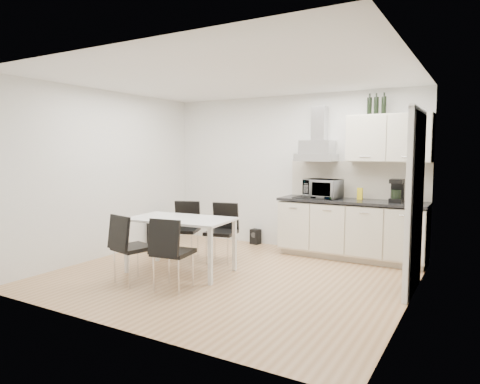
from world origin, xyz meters
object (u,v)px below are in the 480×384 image
at_px(dining_table, 181,224).
at_px(chair_far_right, 221,233).
at_px(kitchenette, 355,205).
at_px(chair_near_right, 173,253).
at_px(guitar_amp, 162,230).
at_px(floor_speaker, 255,237).
at_px(chair_near_left, 133,249).
at_px(chair_far_left, 184,231).

height_order(dining_table, chair_far_right, chair_far_right).
height_order(kitchenette, chair_near_right, kitchenette).
bearing_deg(guitar_amp, chair_far_right, 1.51).
bearing_deg(kitchenette, floor_speaker, 174.77).
distance_m(chair_far_right, chair_near_left, 1.46).
bearing_deg(floor_speaker, chair_far_right, -73.43).
bearing_deg(chair_far_left, floor_speaker, -126.82).
xyz_separation_m(dining_table, chair_far_left, (-0.40, 0.59, -0.23)).
height_order(chair_far_right, chair_near_right, same).
xyz_separation_m(chair_far_left, guitar_amp, (-1.04, 0.70, -0.21)).
height_order(chair_far_left, guitar_amp, chair_far_left).
bearing_deg(chair_near_right, floor_speaker, 89.00).
relative_size(dining_table, floor_speaker, 5.50).
bearing_deg(kitchenette, chair_far_right, -143.77).
relative_size(kitchenette, chair_near_left, 2.86).
relative_size(dining_table, chair_near_left, 1.67).
height_order(chair_far_right, guitar_amp, chair_far_right).
relative_size(chair_far_right, floor_speaker, 3.30).
distance_m(chair_far_right, floor_speaker, 1.42).
bearing_deg(floor_speaker, chair_near_left, -85.21).
relative_size(dining_table, guitar_amp, 2.42).
distance_m(chair_near_left, floor_speaker, 2.80).
height_order(dining_table, chair_far_left, chair_far_left).
bearing_deg(floor_speaker, kitchenette, 5.11).
bearing_deg(chair_near_right, kitchenette, 52.02).
relative_size(kitchenette, dining_table, 1.72).
distance_m(chair_far_left, chair_near_left, 1.30).
height_order(kitchenette, guitar_amp, kitchenette).
bearing_deg(dining_table, chair_near_right, -64.57).
bearing_deg(guitar_amp, chair_near_right, -25.42).
relative_size(kitchenette, chair_far_left, 2.86).
distance_m(guitar_amp, floor_speaker, 1.69).
bearing_deg(dining_table, floor_speaker, 82.96).
height_order(chair_near_right, floor_speaker, chair_near_right).
bearing_deg(chair_far_right, kitchenette, -154.95).
relative_size(kitchenette, floor_speaker, 9.44).
xyz_separation_m(dining_table, chair_near_left, (-0.21, -0.69, -0.23)).
relative_size(chair_near_left, guitar_amp, 1.45).
distance_m(chair_far_left, chair_near_right, 1.45).
bearing_deg(chair_near_right, chair_far_right, 89.53).
relative_size(chair_far_right, chair_near_left, 1.00).
relative_size(chair_far_left, chair_near_right, 1.00).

